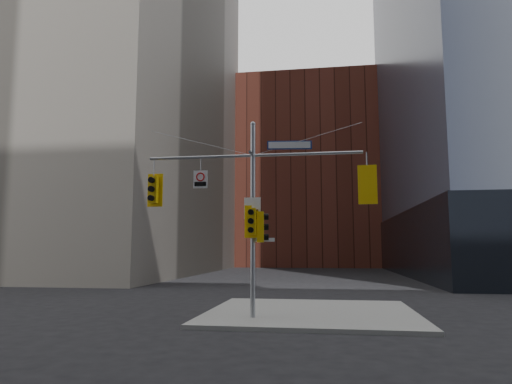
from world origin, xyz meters
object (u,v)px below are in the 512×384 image
(traffic_light_pole_front, at_px, (252,221))
(regulatory_sign_arm, at_px, (200,179))
(signal_assembly, at_px, (253,198))
(traffic_light_pole_side, at_px, (262,227))
(traffic_light_east_arm, at_px, (367,185))
(street_sign_blade, at_px, (289,145))
(traffic_light_west_arm, at_px, (153,190))

(traffic_light_pole_front, bearing_deg, regulatory_sign_arm, 172.27)
(signal_assembly, bearing_deg, traffic_light_pole_side, 2.33)
(traffic_light_east_arm, bearing_deg, regulatory_sign_arm, 4.14)
(traffic_light_pole_side, bearing_deg, traffic_light_east_arm, -97.81)
(signal_assembly, bearing_deg, traffic_light_east_arm, 0.01)
(signal_assembly, height_order, street_sign_blade, signal_assembly)
(traffic_light_east_arm, distance_m, street_sign_blade, 3.16)
(signal_assembly, height_order, traffic_light_pole_front, signal_assembly)
(signal_assembly, bearing_deg, traffic_light_west_arm, 179.80)
(signal_assembly, height_order, traffic_light_pole_side, signal_assembly)
(street_sign_blade, bearing_deg, traffic_light_pole_side, 172.97)
(traffic_light_pole_front, relative_size, street_sign_blade, 0.72)
(signal_assembly, relative_size, traffic_light_pole_front, 6.80)
(signal_assembly, bearing_deg, traffic_light_pole_front, -90.01)
(traffic_light_pole_front, bearing_deg, traffic_light_west_arm, 175.17)
(regulatory_sign_arm, bearing_deg, traffic_light_pole_front, -7.42)
(traffic_light_pole_front, distance_m, street_sign_blade, 3.13)
(traffic_light_pole_front, bearing_deg, traffic_light_pole_side, 40.03)
(traffic_light_pole_front, bearing_deg, traffic_light_east_arm, 3.07)
(traffic_light_west_arm, distance_m, traffic_light_pole_front, 4.05)
(traffic_light_west_arm, xyz_separation_m, traffic_light_east_arm, (7.96, -0.01, 0.00))
(traffic_light_east_arm, bearing_deg, signal_assembly, 3.95)
(traffic_light_east_arm, distance_m, traffic_light_pole_side, 4.06)
(traffic_light_pole_side, relative_size, regulatory_sign_arm, 1.65)
(traffic_light_pole_front, height_order, regulatory_sign_arm, regulatory_sign_arm)
(traffic_light_west_arm, xyz_separation_m, traffic_light_pole_side, (4.17, 0.00, -1.45))
(signal_assembly, xyz_separation_m, regulatory_sign_arm, (-1.99, -0.02, 0.75))
(signal_assembly, distance_m, regulatory_sign_arm, 2.13)
(traffic_light_west_arm, bearing_deg, signal_assembly, 2.12)
(signal_assembly, xyz_separation_m, street_sign_blade, (1.36, 0.00, 1.93))
(traffic_light_pole_front, xyz_separation_m, regulatory_sign_arm, (-1.99, 0.25, 1.63))
(traffic_light_pole_side, height_order, street_sign_blade, street_sign_blade)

